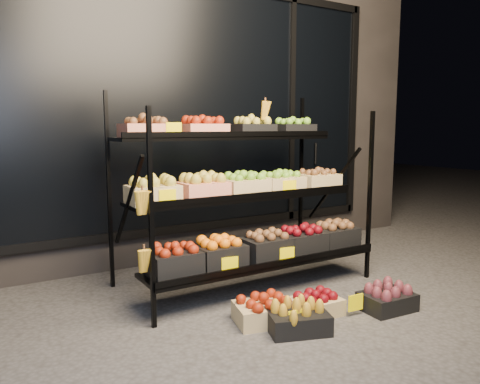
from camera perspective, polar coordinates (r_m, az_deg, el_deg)
ground at (r=3.71m, az=6.02°, el=-13.66°), size 24.00×24.00×0.00m
building at (r=5.73m, az=-10.01°, el=11.68°), size 6.00×2.08×3.50m
display_rack at (r=3.98m, az=0.78°, el=-0.39°), size 2.18×1.02×1.71m
tag_floor_a at (r=3.26m, az=6.93°, el=-15.70°), size 0.13×0.01×0.12m
tag_floor_b at (r=3.60m, az=13.90°, el=-13.55°), size 0.13×0.01×0.12m
floor_crate_left at (r=3.38m, az=2.95°, el=-14.13°), size 0.46×0.38×0.20m
floor_crate_midleft at (r=3.27m, az=7.04°, el=-14.97°), size 0.47×0.41×0.20m
floor_crate_midright at (r=3.56m, az=9.24°, el=-13.20°), size 0.37×0.28×0.19m
floor_crate_right at (r=3.76m, az=17.49°, el=-12.24°), size 0.40×0.31×0.20m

